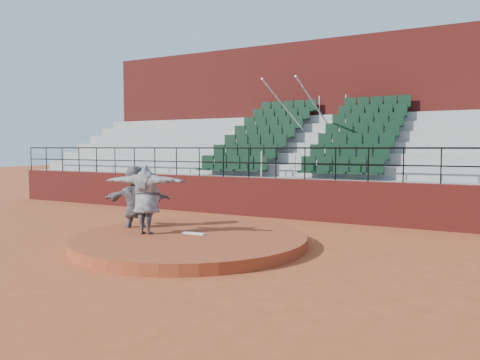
{
  "coord_description": "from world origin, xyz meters",
  "views": [
    {
      "loc": [
        6.2,
        -9.07,
        2.32
      ],
      "look_at": [
        0.0,
        2.5,
        1.4
      ],
      "focal_mm": 35.0,
      "sensor_mm": 36.0,
      "label": 1
    }
  ],
  "objects": [
    {
      "name": "ground",
      "position": [
        0.0,
        0.0,
        0.0
      ],
      "size": [
        90.0,
        90.0,
        0.0
      ],
      "primitive_type": "plane",
      "color": "#A94C26",
      "rests_on": "ground"
    },
    {
      "name": "pitchers_mound",
      "position": [
        0.0,
        0.0,
        0.12
      ],
      "size": [
        5.5,
        5.5,
        0.25
      ],
      "primitive_type": "cylinder",
      "color": "#9D4123",
      "rests_on": "ground"
    },
    {
      "name": "pitcher",
      "position": [
        -1.01,
        -0.34,
        1.07
      ],
      "size": [
        2.1,
        1.04,
        1.65
      ],
      "primitive_type": "imported",
      "rotation": [
        0.0,
        0.0,
        3.39
      ],
      "color": "black",
      "rests_on": "pitchers_mound"
    },
    {
      "name": "wall_railing",
      "position": [
        0.0,
        5.0,
        2.03
      ],
      "size": [
        24.04,
        0.05,
        1.03
      ],
      "color": "black",
      "rests_on": "boundary_wall"
    },
    {
      "name": "boundary_wall",
      "position": [
        0.0,
        5.0,
        0.65
      ],
      "size": [
        24.0,
        0.3,
        1.3
      ],
      "primitive_type": "cube",
      "color": "maroon",
      "rests_on": "ground"
    },
    {
      "name": "seating_deck",
      "position": [
        0.0,
        8.65,
        1.43
      ],
      "size": [
        24.0,
        5.97,
        4.63
      ],
      "color": "#9B9C96",
      "rests_on": "ground"
    },
    {
      "name": "press_box_facade",
      "position": [
        0.0,
        12.6,
        3.55
      ],
      "size": [
        24.0,
        3.0,
        7.1
      ],
      "primitive_type": "cube",
      "color": "maroon",
      "rests_on": "ground"
    },
    {
      "name": "pitching_rubber",
      "position": [
        0.0,
        0.15,
        0.27
      ],
      "size": [
        0.6,
        0.15,
        0.03
      ],
      "primitive_type": "cube",
      "color": "white",
      "rests_on": "pitchers_mound"
    },
    {
      "name": "fielder",
      "position": [
        -1.86,
        0.25,
        0.93
      ],
      "size": [
        1.8,
        1.21,
        1.86
      ],
      "primitive_type": "imported",
      "rotation": [
        0.0,
        0.0,
        3.56
      ],
      "color": "black",
      "rests_on": "ground"
    }
  ]
}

